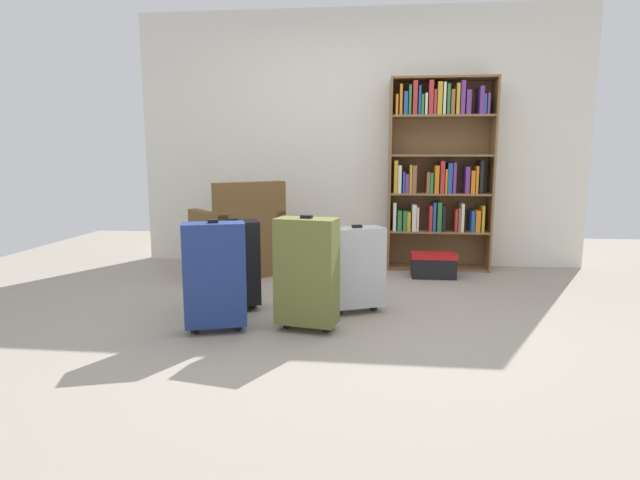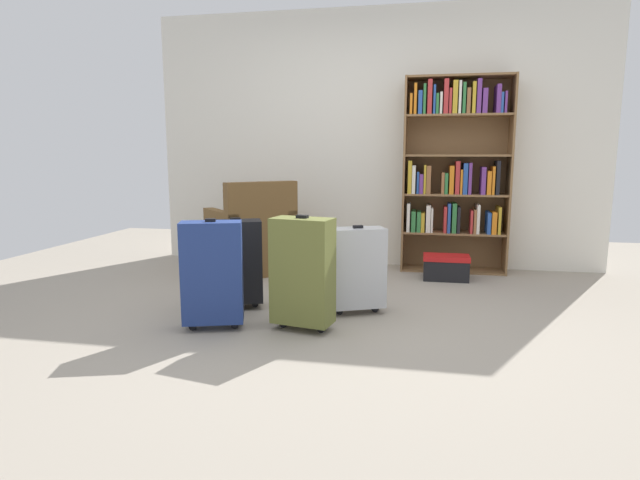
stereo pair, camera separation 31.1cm
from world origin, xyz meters
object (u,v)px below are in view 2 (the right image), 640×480
(suitcase_black, at_px, (236,261))
(mug, at_px, (306,274))
(bookshelf, at_px, (454,170))
(armchair, at_px, (252,240))
(storage_box, at_px, (446,267))
(suitcase_navy_blue, at_px, (212,273))
(suitcase_olive, at_px, (303,271))
(suitcase_silver, at_px, (357,268))

(suitcase_black, bearing_deg, mug, 71.99)
(bookshelf, xyz_separation_m, armchair, (-1.93, -0.45, -0.69))
(storage_box, distance_m, suitcase_navy_blue, 2.34)
(suitcase_olive, bearing_deg, suitcase_black, 146.93)
(bookshelf, relative_size, mug, 15.67)
(suitcase_silver, height_order, suitcase_navy_blue, suitcase_navy_blue)
(armchair, xyz_separation_m, mug, (0.60, -0.21, -0.27))
(mug, distance_m, suitcase_olive, 1.44)
(mug, xyz_separation_m, suitcase_navy_blue, (-0.30, -1.47, 0.34))
(storage_box, height_order, suitcase_black, suitcase_black)
(armchair, relative_size, suitcase_silver, 1.52)
(armchair, distance_m, suitcase_black, 1.22)
(armchair, relative_size, suitcase_olive, 1.29)
(bookshelf, height_order, suitcase_olive, bookshelf)
(armchair, distance_m, suitcase_olive, 1.81)
(storage_box, bearing_deg, suitcase_black, -142.54)
(storage_box, bearing_deg, mug, -169.18)
(storage_box, height_order, suitcase_silver, suitcase_silver)
(suitcase_silver, bearing_deg, mug, 122.40)
(mug, bearing_deg, armchair, 160.61)
(mug, height_order, suitcase_olive, suitcase_olive)
(suitcase_silver, relative_size, suitcase_navy_blue, 0.88)
(armchair, bearing_deg, suitcase_navy_blue, -80.02)
(bookshelf, xyz_separation_m, suitcase_silver, (-0.74, -1.59, -0.67))
(storage_box, bearing_deg, suitcase_olive, -121.57)
(mug, xyz_separation_m, suitcase_silver, (0.59, -0.93, 0.29))
(armchair, distance_m, suitcase_silver, 1.65)
(mug, height_order, storage_box, storage_box)
(suitcase_black, bearing_deg, storage_box, 37.46)
(suitcase_olive, bearing_deg, suitcase_silver, 54.72)
(armchair, xyz_separation_m, storage_box, (1.87, 0.03, -0.19))
(bookshelf, height_order, suitcase_black, bookshelf)
(mug, relative_size, suitcase_black, 0.17)
(bookshelf, relative_size, suitcase_olive, 2.46)
(suitcase_black, bearing_deg, suitcase_navy_blue, -88.26)
(suitcase_olive, height_order, suitcase_black, suitcase_olive)
(bookshelf, height_order, suitcase_navy_blue, bookshelf)
(bookshelf, bearing_deg, suitcase_black, -135.31)
(armchair, relative_size, suitcase_navy_blue, 1.33)
(armchair, distance_m, suitcase_navy_blue, 1.70)
(bookshelf, height_order, storage_box, bookshelf)
(armchair, bearing_deg, mug, -19.39)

